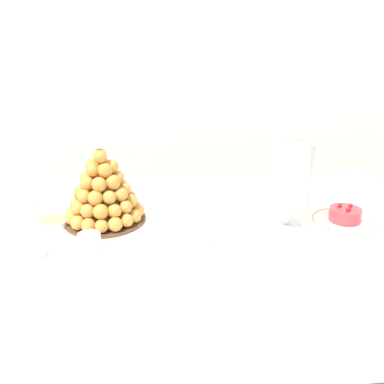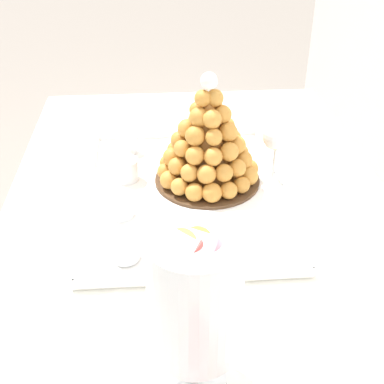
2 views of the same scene
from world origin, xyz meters
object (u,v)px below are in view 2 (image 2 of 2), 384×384
at_px(dessert_cup_mid_right, 125,249).
at_px(macaron_goblet, 195,297).
at_px(serving_tray, 185,194).
at_px(croquembouche, 208,143).
at_px(dessert_cup_left, 127,144).
at_px(dessert_cup_centre, 122,206).
at_px(wine_glass, 277,138).
at_px(dessert_cup_mid_left, 126,170).
at_px(creme_brulee_ramekin, 192,147).

bearing_deg(dessert_cup_mid_right, macaron_goblet, 21.18).
xyz_separation_m(serving_tray, macaron_goblet, (0.50, -0.02, 0.16)).
xyz_separation_m(croquembouche, dessert_cup_left, (-0.16, -0.19, -0.08)).
relative_size(dessert_cup_left, dessert_cup_centre, 0.91).
height_order(dessert_cup_mid_right, wine_glass, wine_glass).
xyz_separation_m(serving_tray, dessert_cup_left, (-0.21, -0.14, 0.03)).
bearing_deg(croquembouche, dessert_cup_centre, -56.51).
bearing_deg(dessert_cup_centre, dessert_cup_left, 179.63).
height_order(dessert_cup_left, dessert_cup_mid_left, dessert_cup_mid_left).
height_order(dessert_cup_left, wine_glass, wine_glass).
height_order(serving_tray, macaron_goblet, macaron_goblet).
bearing_deg(dessert_cup_mid_left, dessert_cup_centre, -1.57).
relative_size(serving_tray, macaron_goblet, 2.17).
height_order(croquembouche, dessert_cup_centre, croquembouche).
bearing_deg(dessert_cup_left, wine_glass, 65.31).
xyz_separation_m(dessert_cup_mid_left, dessert_cup_mid_right, (0.29, 0.01, -0.00)).
height_order(serving_tray, dessert_cup_centre, dessert_cup_centre).
bearing_deg(wine_glass, dessert_cup_centre, -69.95).
bearing_deg(creme_brulee_ramekin, croquembouche, 8.79).
bearing_deg(croquembouche, dessert_cup_mid_right, -34.15).
distance_m(croquembouche, dessert_cup_mid_right, 0.33).
distance_m(serving_tray, wine_glass, 0.25).
bearing_deg(dessert_cup_left, dessert_cup_centre, -0.37).
relative_size(serving_tray, croquembouche, 2.23).
relative_size(dessert_cup_mid_left, dessert_cup_mid_right, 1.15).
xyz_separation_m(serving_tray, dessert_cup_centre, (0.08, -0.14, 0.03)).
bearing_deg(dessert_cup_mid_right, dessert_cup_centre, -175.27).
bearing_deg(creme_brulee_ramekin, serving_tray, -9.34).
relative_size(dessert_cup_left, dessert_cup_mid_right, 0.98).
relative_size(croquembouche, wine_glass, 1.69).
bearing_deg(dessert_cup_centre, creme_brulee_ramekin, 148.60).
height_order(serving_tray, wine_glass, wine_glass).
distance_m(dessert_cup_mid_left, macaron_goblet, 0.60).
distance_m(serving_tray, dessert_cup_mid_right, 0.25).
distance_m(dessert_cup_centre, wine_glass, 0.38).
distance_m(dessert_cup_mid_right, creme_brulee_ramekin, 0.45).
xyz_separation_m(macaron_goblet, wine_glass, (-0.55, 0.23, -0.05)).
height_order(dessert_cup_mid_left, dessert_cup_centre, dessert_cup_centre).
xyz_separation_m(dessert_cup_mid_left, wine_glass, (0.02, 0.35, 0.08)).
height_order(serving_tray, croquembouche, croquembouche).
bearing_deg(dessert_cup_mid_right, dessert_cup_left, -178.70).
bearing_deg(dessert_cup_mid_right, croquembouche, 145.85).
bearing_deg(wine_glass, serving_tray, -76.69).
bearing_deg(dessert_cup_left, serving_tray, 32.68).
distance_m(serving_tray, macaron_goblet, 0.52).
bearing_deg(croquembouche, macaron_goblet, -7.75).
xyz_separation_m(dessert_cup_left, dessert_cup_centre, (0.29, -0.00, 0.00)).
distance_m(dessert_cup_mid_left, creme_brulee_ramekin, 0.21).
relative_size(croquembouche, dessert_cup_mid_right, 5.08).
xyz_separation_m(dessert_cup_centre, dessert_cup_mid_right, (0.14, 0.01, -0.00)).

